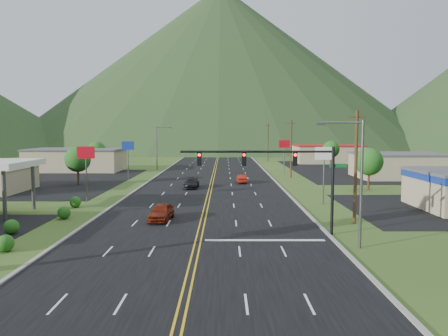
{
  "coord_description": "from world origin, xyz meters",
  "views": [
    {
      "loc": [
        1.94,
        -20.13,
        8.31
      ],
      "look_at": [
        1.93,
        23.21,
        4.5
      ],
      "focal_mm": 35.0,
      "sensor_mm": 36.0,
      "label": 1
    }
  ],
  "objects_px": {
    "traffic_signal": "(282,168)",
    "streetlight_east": "(357,175)",
    "car_red_near": "(161,212)",
    "streetlight_west": "(158,145)",
    "car_red_far": "(242,179)",
    "car_dark_mid": "(192,183)"
  },
  "relations": [
    {
      "from": "streetlight_east",
      "to": "car_red_near",
      "type": "relative_size",
      "value": 1.99
    },
    {
      "from": "traffic_signal",
      "to": "streetlight_west",
      "type": "bearing_deg",
      "value": 107.97
    },
    {
      "from": "traffic_signal",
      "to": "streetlight_west",
      "type": "xyz_separation_m",
      "value": [
        -18.16,
        56.0,
        -0.15
      ]
    },
    {
      "from": "traffic_signal",
      "to": "car_dark_mid",
      "type": "height_order",
      "value": "traffic_signal"
    },
    {
      "from": "streetlight_east",
      "to": "streetlight_west",
      "type": "distance_m",
      "value": 64.21
    },
    {
      "from": "car_red_near",
      "to": "car_dark_mid",
      "type": "bearing_deg",
      "value": 91.69
    },
    {
      "from": "traffic_signal",
      "to": "streetlight_east",
      "type": "xyz_separation_m",
      "value": [
        4.7,
        -4.0,
        -0.15
      ]
    },
    {
      "from": "streetlight_east",
      "to": "car_red_near",
      "type": "bearing_deg",
      "value": 148.29
    },
    {
      "from": "traffic_signal",
      "to": "car_red_near",
      "type": "bearing_deg",
      "value": 152.9
    },
    {
      "from": "streetlight_east",
      "to": "car_red_far",
      "type": "relative_size",
      "value": 2.29
    },
    {
      "from": "streetlight_west",
      "to": "traffic_signal",
      "type": "bearing_deg",
      "value": -72.03
    },
    {
      "from": "car_red_near",
      "to": "car_dark_mid",
      "type": "xyz_separation_m",
      "value": [
        1.11,
        22.16,
        -0.09
      ]
    },
    {
      "from": "traffic_signal",
      "to": "streetlight_west",
      "type": "height_order",
      "value": "streetlight_west"
    },
    {
      "from": "streetlight_east",
      "to": "car_dark_mid",
      "type": "bearing_deg",
      "value": 113.82
    },
    {
      "from": "streetlight_east",
      "to": "car_red_near",
      "type": "distance_m",
      "value": 18.16
    },
    {
      "from": "streetlight_west",
      "to": "car_dark_mid",
      "type": "xyz_separation_m",
      "value": [
        8.99,
        -28.58,
        -4.5
      ]
    },
    {
      "from": "traffic_signal",
      "to": "car_red_near",
      "type": "relative_size",
      "value": 2.89
    },
    {
      "from": "streetlight_west",
      "to": "car_red_far",
      "type": "bearing_deg",
      "value": -54.05
    },
    {
      "from": "streetlight_west",
      "to": "car_dark_mid",
      "type": "relative_size",
      "value": 1.91
    },
    {
      "from": "car_red_far",
      "to": "streetlight_east",
      "type": "bearing_deg",
      "value": 97.46
    },
    {
      "from": "streetlight_west",
      "to": "car_dark_mid",
      "type": "height_order",
      "value": "streetlight_west"
    },
    {
      "from": "traffic_signal",
      "to": "car_dark_mid",
      "type": "relative_size",
      "value": 2.77
    }
  ]
}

